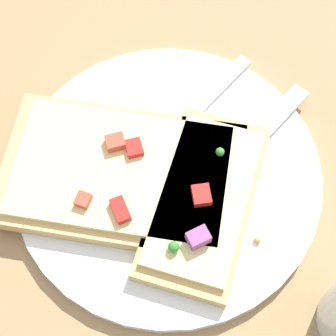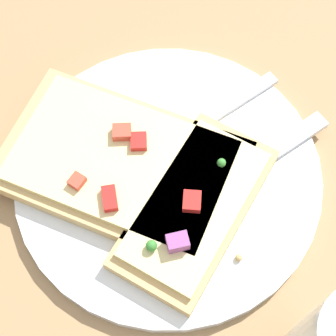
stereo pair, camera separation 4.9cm
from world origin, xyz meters
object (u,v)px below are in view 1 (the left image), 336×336
Objects in this scene: plate at (168,176)px; fork at (169,136)px; pizza_slice_corner at (204,201)px; knife at (244,152)px; pizza_slice_main at (121,174)px.

fork is (-0.01, -0.03, 0.01)m from plate.
plate is 0.05m from pizza_slice_corner.
plate is 0.07m from knife.
knife is 0.06m from pizza_slice_corner.
pizza_slice_corner reaches higher than fork.
fork is 0.97× the size of knife.
plate is 1.53× the size of pizza_slice_corner.
pizza_slice_corner is at bearing 64.96° from fork.
pizza_slice_corner is (-0.02, 0.04, 0.02)m from plate.
fork is at bearing -139.37° from pizza_slice_corner.
knife is at bearing 160.01° from pizza_slice_corner.
knife is 1.07× the size of pizza_slice_corner.
pizza_slice_corner reaches higher than pizza_slice_main.
pizza_slice_main is 1.35× the size of pizza_slice_corner.
knife reaches higher than fork.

